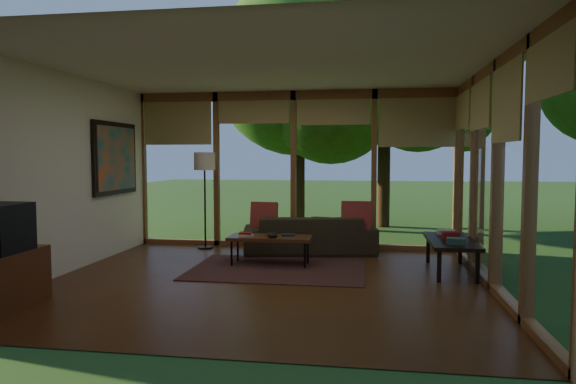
% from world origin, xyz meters
% --- Properties ---
extents(floor, '(5.50, 5.50, 0.00)m').
position_xyz_m(floor, '(0.00, 0.00, 0.00)').
color(floor, '#5A3017').
rests_on(floor, ground).
extents(ceiling, '(5.50, 5.50, 0.00)m').
position_xyz_m(ceiling, '(0.00, 0.00, 2.70)').
color(ceiling, silver).
rests_on(ceiling, ground).
extents(wall_left, '(0.04, 5.00, 2.70)m').
position_xyz_m(wall_left, '(-2.75, 0.00, 1.35)').
color(wall_left, silver).
rests_on(wall_left, ground).
extents(wall_front, '(5.50, 0.04, 2.70)m').
position_xyz_m(wall_front, '(0.00, -2.50, 1.35)').
color(wall_front, silver).
rests_on(wall_front, ground).
extents(window_wall_back, '(5.50, 0.12, 2.70)m').
position_xyz_m(window_wall_back, '(0.00, 2.50, 1.35)').
color(window_wall_back, brown).
rests_on(window_wall_back, ground).
extents(window_wall_right, '(0.12, 5.00, 2.70)m').
position_xyz_m(window_wall_right, '(2.75, 0.00, 1.35)').
color(window_wall_right, brown).
rests_on(window_wall_right, ground).
extents(tree_nw, '(3.83, 3.83, 5.42)m').
position_xyz_m(tree_nw, '(-0.26, 5.15, 3.50)').
color(tree_nw, '#3B2515').
rests_on(tree_nw, ground).
extents(tree_ne, '(3.43, 3.43, 5.37)m').
position_xyz_m(tree_ne, '(1.63, 5.54, 3.64)').
color(tree_ne, '#3B2515').
rests_on(tree_ne, ground).
extents(rug, '(2.41, 1.71, 0.01)m').
position_xyz_m(rug, '(0.04, 0.70, 0.01)').
color(rug, brown).
rests_on(rug, floor).
extents(sofa, '(2.24, 1.21, 0.62)m').
position_xyz_m(sofa, '(0.34, 2.00, 0.31)').
color(sofa, '#322919').
rests_on(sofa, floor).
extents(pillow_left, '(0.44, 0.23, 0.46)m').
position_xyz_m(pillow_left, '(-0.41, 1.95, 0.60)').
color(pillow_left, maroon).
rests_on(pillow_left, sofa).
extents(pillow_right, '(0.47, 0.25, 0.49)m').
position_xyz_m(pillow_right, '(1.09, 1.95, 0.61)').
color(pillow_right, maroon).
rests_on(pillow_right, sofa).
extents(ct_book_lower, '(0.25, 0.21, 0.03)m').
position_xyz_m(ct_book_lower, '(-0.47, 0.91, 0.44)').
color(ct_book_lower, '#BCB7AB').
rests_on(ct_book_lower, coffee_table).
extents(ct_book_upper, '(0.18, 0.13, 0.03)m').
position_xyz_m(ct_book_upper, '(-0.47, 0.91, 0.47)').
color(ct_book_upper, maroon).
rests_on(ct_book_upper, coffee_table).
extents(ct_book_side, '(0.21, 0.18, 0.03)m').
position_xyz_m(ct_book_side, '(0.13, 1.04, 0.44)').
color(ct_book_side, '#161F31').
rests_on(ct_book_side, coffee_table).
extents(ct_bowl, '(0.16, 0.16, 0.07)m').
position_xyz_m(ct_bowl, '(-0.07, 0.86, 0.46)').
color(ct_bowl, black).
rests_on(ct_bowl, coffee_table).
extents(media_cabinet, '(0.50, 1.00, 0.60)m').
position_xyz_m(media_cabinet, '(-2.47, -1.59, 0.30)').
color(media_cabinet, '#592F18').
rests_on(media_cabinet, floor).
extents(television, '(0.45, 0.55, 0.50)m').
position_xyz_m(television, '(-2.45, -1.59, 0.85)').
color(television, black).
rests_on(television, media_cabinet).
extents(console_book_a, '(0.24, 0.19, 0.08)m').
position_xyz_m(console_book_a, '(2.40, 0.49, 0.50)').
color(console_book_a, '#2F5247').
rests_on(console_book_a, side_console).
extents(console_book_b, '(0.22, 0.17, 0.10)m').
position_xyz_m(console_book_b, '(2.40, 0.94, 0.50)').
color(console_book_b, maroon).
rests_on(console_book_b, side_console).
extents(console_book_c, '(0.25, 0.18, 0.07)m').
position_xyz_m(console_book_c, '(2.40, 1.34, 0.49)').
color(console_book_c, '#BCB7AB').
rests_on(console_book_c, side_console).
extents(floor_lamp, '(0.36, 0.36, 1.65)m').
position_xyz_m(floor_lamp, '(-1.48, 2.15, 1.41)').
color(floor_lamp, black).
rests_on(floor_lamp, floor).
extents(coffee_table, '(1.20, 0.50, 0.43)m').
position_xyz_m(coffee_table, '(-0.12, 0.96, 0.39)').
color(coffee_table, '#592F18').
rests_on(coffee_table, floor).
extents(side_console, '(0.60, 1.40, 0.46)m').
position_xyz_m(side_console, '(2.40, 0.89, 0.41)').
color(side_console, black).
rests_on(side_console, floor).
extents(wall_painting, '(0.06, 1.35, 1.15)m').
position_xyz_m(wall_painting, '(-2.71, 1.40, 1.55)').
color(wall_painting, black).
rests_on(wall_painting, wall_left).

